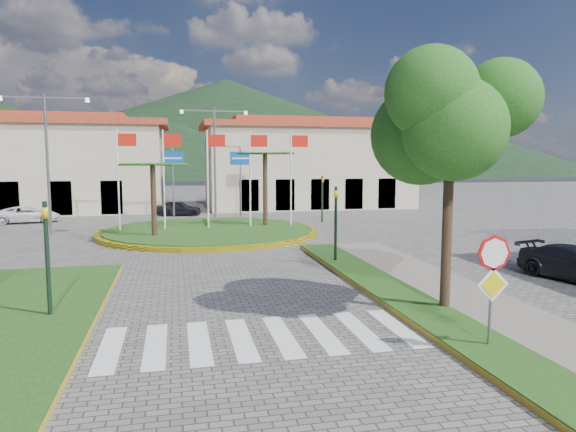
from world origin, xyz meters
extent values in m
plane|color=#575553|center=(0.00, 0.00, 0.00)|extent=(160.00, 160.00, 0.00)
cube|color=gray|center=(6.00, 2.00, 0.07)|extent=(4.00, 28.00, 0.15)
cube|color=#1F4112|center=(4.80, 2.00, 0.09)|extent=(1.60, 28.00, 0.18)
cube|color=silver|center=(0.00, 4.00, 0.01)|extent=(8.00, 3.00, 0.01)
cylinder|color=yellow|center=(0.00, 22.00, 0.12)|extent=(12.70, 12.70, 0.24)
cylinder|color=#1F4112|center=(0.00, 22.00, 0.15)|extent=(12.00, 12.00, 0.30)
cylinder|color=black|center=(-3.00, 20.00, 2.02)|extent=(0.28, 0.28, 4.05)
cylinder|color=black|center=(3.50, 23.00, 2.34)|extent=(0.28, 0.28, 4.68)
cylinder|color=silver|center=(-5.00, 22.50, 3.00)|extent=(0.10, 0.10, 6.00)
cube|color=red|center=(-4.45, 22.50, 5.40)|extent=(1.00, 0.03, 0.70)
cylinder|color=silver|center=(-2.50, 22.50, 3.00)|extent=(0.10, 0.10, 6.00)
cube|color=red|center=(-1.95, 22.50, 5.40)|extent=(1.00, 0.03, 0.70)
cylinder|color=silver|center=(0.00, 22.50, 3.00)|extent=(0.10, 0.10, 6.00)
cube|color=red|center=(0.55, 22.50, 5.40)|extent=(1.00, 0.03, 0.70)
cylinder|color=silver|center=(2.50, 22.50, 3.00)|extent=(0.10, 0.10, 6.00)
cube|color=red|center=(3.05, 22.50, 5.40)|extent=(1.00, 0.03, 0.70)
cylinder|color=silver|center=(5.00, 22.50, 3.00)|extent=(0.10, 0.10, 6.00)
cube|color=red|center=(5.55, 22.50, 5.40)|extent=(1.00, 0.03, 0.70)
cylinder|color=slate|center=(4.90, 2.00, 1.25)|extent=(0.07, 0.07, 2.50)
cylinder|color=red|center=(4.90, 1.95, 2.25)|extent=(0.80, 0.03, 0.80)
cube|color=yellow|center=(4.90, 1.94, 1.55)|extent=(0.78, 0.03, 0.78)
cylinder|color=black|center=(5.50, 5.00, 2.20)|extent=(0.28, 0.28, 4.40)
ellipsoid|color=#1A4E15|center=(5.50, 5.00, 5.20)|extent=(3.60, 3.60, 3.20)
cylinder|color=black|center=(-5.20, 6.50, 1.60)|extent=(0.12, 0.12, 3.20)
imported|color=gold|center=(-5.20, 6.50, 2.60)|extent=(0.15, 0.18, 0.90)
cylinder|color=black|center=(4.50, 12.00, 1.60)|extent=(0.12, 0.12, 3.20)
imported|color=gold|center=(4.50, 12.00, 2.60)|extent=(0.15, 0.18, 0.90)
cylinder|color=black|center=(8.00, 26.00, 1.60)|extent=(0.12, 0.12, 3.20)
imported|color=gold|center=(8.00, 26.00, 2.60)|extent=(0.18, 0.15, 0.90)
cylinder|color=slate|center=(-2.00, 31.00, 2.60)|extent=(0.12, 0.12, 5.20)
cube|color=#0F48A2|center=(-2.00, 30.94, 4.40)|extent=(1.60, 0.05, 1.00)
cylinder|color=slate|center=(3.00, 31.00, 2.60)|extent=(0.12, 0.12, 5.20)
cube|color=#0F48A2|center=(3.00, 30.94, 4.40)|extent=(1.60, 0.05, 1.00)
cylinder|color=slate|center=(1.00, 30.00, 4.00)|extent=(0.16, 0.16, 8.00)
cube|color=slate|center=(-0.20, 30.00, 7.80)|extent=(2.40, 0.08, 0.08)
cube|color=slate|center=(2.20, 30.00, 7.80)|extent=(2.40, 0.08, 0.08)
cylinder|color=slate|center=(-9.00, 24.00, 4.00)|extent=(0.16, 0.16, 8.00)
cube|color=slate|center=(-10.20, 24.00, 7.80)|extent=(2.40, 0.08, 0.08)
cube|color=slate|center=(-7.80, 24.00, 7.80)|extent=(2.40, 0.08, 0.08)
cube|color=#C3B293|center=(-14.00, 38.00, 3.50)|extent=(22.00, 9.00, 7.00)
cube|color=maroon|center=(-14.00, 38.00, 7.25)|extent=(23.32, 9.54, 0.50)
cube|color=maroon|center=(-14.00, 38.00, 7.75)|extent=(16.50, 4.95, 0.60)
cube|color=#C3B293|center=(10.00, 38.00, 3.50)|extent=(18.00, 9.00, 7.00)
cube|color=maroon|center=(10.00, 38.00, 7.25)|extent=(19.08, 9.54, 0.50)
cube|color=maroon|center=(10.00, 38.00, 7.75)|extent=(13.50, 4.95, 0.60)
cone|color=black|center=(15.00, 160.00, 15.00)|extent=(180.00, 180.00, 30.00)
cone|color=black|center=(70.00, 135.00, 9.00)|extent=(120.00, 120.00, 18.00)
cone|color=black|center=(-10.00, 130.00, 8.00)|extent=(110.00, 110.00, 16.00)
imported|color=silver|center=(-11.79, 30.00, 0.57)|extent=(4.39, 2.67, 1.14)
imported|color=black|center=(-1.63, 32.47, 0.57)|extent=(3.55, 1.88, 1.15)
imported|color=black|center=(5.00, 35.26, 0.65)|extent=(4.09, 1.92, 1.30)
camera|label=1|loc=(-1.86, -7.85, 4.27)|focal=32.00mm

